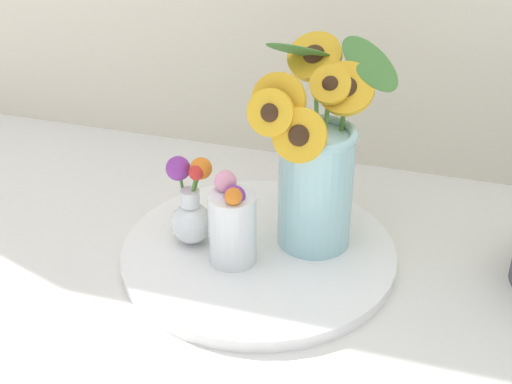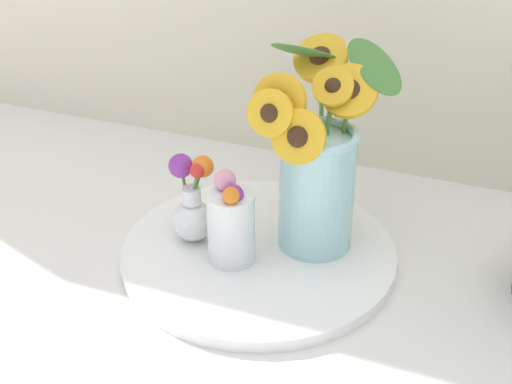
% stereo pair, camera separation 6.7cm
% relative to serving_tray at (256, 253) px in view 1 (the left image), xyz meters
% --- Properties ---
extents(ground_plane, '(6.00, 6.00, 0.00)m').
position_rel_serving_tray_xyz_m(ground_plane, '(0.00, -0.08, -0.01)').
color(ground_plane, silver).
extents(serving_tray, '(0.43, 0.43, 0.02)m').
position_rel_serving_tray_xyz_m(serving_tray, '(0.00, 0.00, 0.00)').
color(serving_tray, white).
rests_on(serving_tray, ground_plane).
extents(mason_jar_sunflowers, '(0.23, 0.21, 0.32)m').
position_rel_serving_tray_xyz_m(mason_jar_sunflowers, '(0.08, 0.05, 0.14)').
color(mason_jar_sunflowers, '#9ED1D6').
rests_on(mason_jar_sunflowers, serving_tray).
extents(vase_small_center, '(0.07, 0.07, 0.14)m').
position_rel_serving_tray_xyz_m(vase_small_center, '(-0.03, -0.04, 0.08)').
color(vase_small_center, white).
rests_on(vase_small_center, serving_tray).
extents(vase_bulb_right, '(0.08, 0.07, 0.14)m').
position_rel_serving_tray_xyz_m(vase_bulb_right, '(-0.11, -0.01, 0.07)').
color(vase_bulb_right, white).
rests_on(vase_bulb_right, serving_tray).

